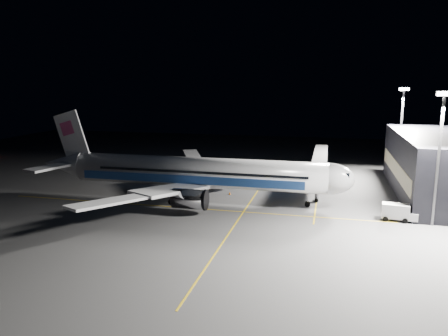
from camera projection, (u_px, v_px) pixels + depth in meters
name	position (u px, v px, depth m)	size (l,w,h in m)	color
ground	(198.00, 199.00, 83.09)	(200.00, 200.00, 0.00)	#4C4C4F
guide_line_main	(250.00, 203.00, 80.78)	(0.25, 80.00, 0.01)	gold
guide_line_cross	(188.00, 208.00, 77.38)	(70.00, 0.25, 0.01)	gold
guide_line_side	(318.00, 193.00, 87.53)	(0.25, 40.00, 0.01)	gold
airliner	(192.00, 173.00, 82.33)	(61.48, 54.22, 16.64)	silver
terminal	(446.00, 166.00, 84.61)	(18.12, 40.00, 12.00)	black
jet_bridge	(320.00, 164.00, 94.31)	(3.60, 34.40, 6.30)	#B2B2B7
floodlight_mast_north	(401.00, 124.00, 101.89)	(2.40, 0.68, 20.70)	#59595E
floodlight_mast_south	(440.00, 147.00, 65.68)	(2.40, 0.67, 20.70)	#59595E
service_truck	(399.00, 212.00, 69.98)	(5.60, 2.80, 2.77)	silver
baggage_tug	(196.00, 183.00, 93.69)	(2.11, 1.72, 1.50)	black
safety_cone_a	(216.00, 182.00, 95.96)	(0.35, 0.35, 0.53)	orange
safety_cone_b	(243.00, 183.00, 94.98)	(0.43, 0.43, 0.65)	orange
safety_cone_c	(230.00, 193.00, 86.51)	(0.40, 0.40, 0.60)	orange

